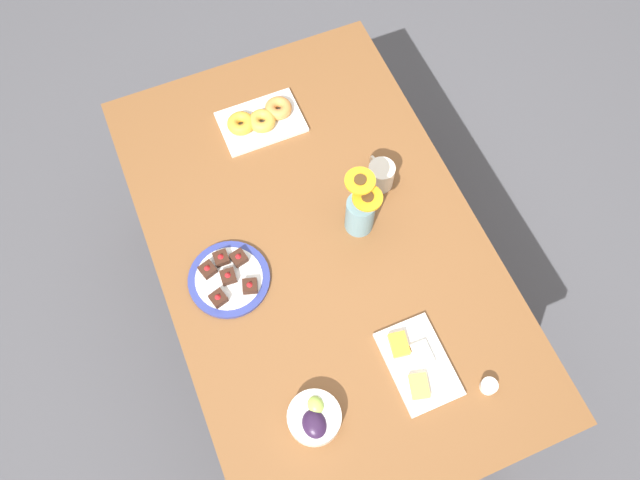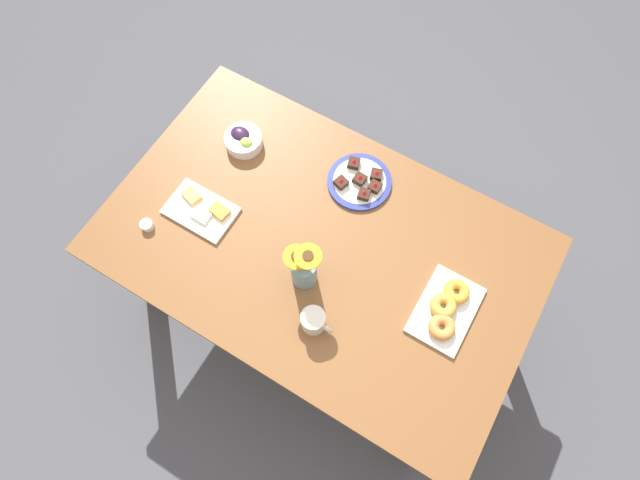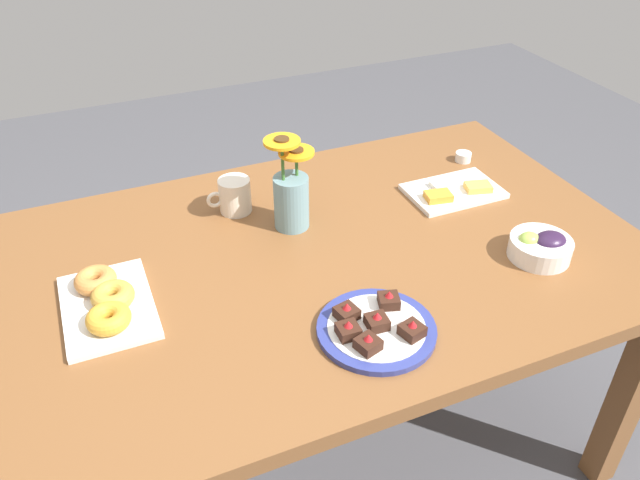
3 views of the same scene
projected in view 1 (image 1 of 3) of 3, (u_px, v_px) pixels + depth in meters
The scene contains 9 objects.
ground_plane at pixel (320, 318), 2.63m from camera, with size 6.00×6.00×0.00m, color #4C4C51.
dining_table at pixel (320, 256), 2.03m from camera, with size 1.60×1.00×0.74m.
coffee_mug at pixel (381, 175), 2.01m from camera, with size 0.12×0.09×0.09m.
grape_bowl at pixel (314, 418), 1.70m from camera, with size 0.15×0.15×0.07m.
cheese_platter at pixel (417, 363), 1.79m from camera, with size 0.26×0.17×0.03m.
croissant_platter at pixel (261, 119), 2.13m from camera, with size 0.19×0.28×0.05m.
jam_cup_honey at pixel (489, 386), 1.76m from camera, with size 0.05×0.05×0.03m.
dessert_plate at pixel (229, 279), 1.89m from camera, with size 0.25×0.25×0.05m.
flower_vase at pixel (360, 212), 1.90m from camera, with size 0.13×0.10×0.26m.
Camera 1 is at (-0.74, 0.31, 2.52)m, focal length 35.00 mm.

